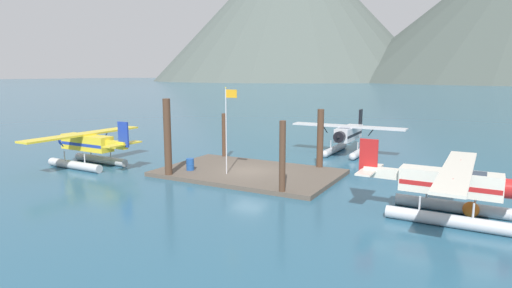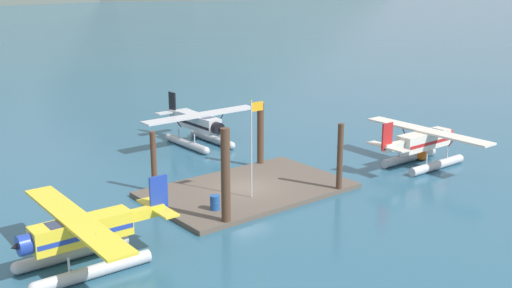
{
  "view_description": "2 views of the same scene",
  "coord_description": "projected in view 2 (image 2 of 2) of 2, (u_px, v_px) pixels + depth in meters",
  "views": [
    {
      "loc": [
        15.02,
        -26.51,
        7.35
      ],
      "look_at": [
        -1.3,
        3.53,
        1.69
      ],
      "focal_mm": 29.72,
      "sensor_mm": 36.0,
      "label": 1
    },
    {
      "loc": [
        -23.41,
        -30.11,
        13.66
      ],
      "look_at": [
        1.98,
        1.62,
        2.56
      ],
      "focal_mm": 43.48,
      "sensor_mm": 36.0,
      "label": 2
    }
  ],
  "objects": [
    {
      "name": "flagpole",
      "position": [
        253.0,
        138.0,
        37.64
      ],
      "size": [
        0.95,
        0.1,
        6.16
      ],
      "color": "silver",
      "rests_on": "dock_platform"
    },
    {
      "name": "ground_plane",
      "position": [
        248.0,
        192.0,
        40.39
      ],
      "size": [
        1200.0,
        1200.0,
        0.0
      ],
      "primitive_type": "plane",
      "color": "#285670"
    },
    {
      "name": "seaplane_cream_stbd_aft",
      "position": [
        424.0,
        145.0,
        45.62
      ],
      "size": [
        7.98,
        10.42,
        3.84
      ],
      "color": "#B7BABF",
      "rests_on": "ground"
    },
    {
      "name": "seaplane_silver_bow_right",
      "position": [
        199.0,
        126.0,
        51.17
      ],
      "size": [
        10.4,
        7.98,
        3.84
      ],
      "color": "#B7BABF",
      "rests_on": "ground"
    },
    {
      "name": "piling_far_right",
      "position": [
        260.0,
        136.0,
        45.1
      ],
      "size": [
        0.49,
        0.49,
        4.74
      ],
      "primitive_type": "cylinder",
      "color": "#4C3323",
      "rests_on": "ground"
    },
    {
      "name": "piling_near_right",
      "position": [
        340.0,
        159.0,
        39.61
      ],
      "size": [
        0.39,
        0.39,
        4.62
      ],
      "primitive_type": "cylinder",
      "color": "#4C3323",
      "rests_on": "ground"
    },
    {
      "name": "dock_platform",
      "position": [
        248.0,
        190.0,
        40.35
      ],
      "size": [
        12.86,
        8.06,
        0.3
      ],
      "primitive_type": "cube",
      "color": "brown",
      "rests_on": "ground"
    },
    {
      "name": "piling_near_left",
      "position": [
        226.0,
        178.0,
        34.18
      ],
      "size": [
        0.52,
        0.52,
        5.67
      ],
      "primitive_type": "cylinder",
      "color": "#4C3323",
      "rests_on": "ground"
    },
    {
      "name": "mooring_buoy",
      "position": [
        422.0,
        155.0,
        47.18
      ],
      "size": [
        0.82,
        0.82,
        0.82
      ],
      "primitive_type": "sphere",
      "color": "orange",
      "rests_on": "ground"
    },
    {
      "name": "fuel_drum",
      "position": [
        215.0,
        203.0,
        36.41
      ],
      "size": [
        0.62,
        0.62,
        0.88
      ],
      "color": "#1E4C99",
      "rests_on": "dock_platform"
    },
    {
      "name": "piling_far_left",
      "position": [
        154.0,
        162.0,
        40.01
      ],
      "size": [
        0.37,
        0.37,
        4.01
      ],
      "primitive_type": "cylinder",
      "color": "#4C3323",
      "rests_on": "ground"
    },
    {
      "name": "seaplane_yellow_port_aft",
      "position": [
        82.0,
        238.0,
        29.5
      ],
      "size": [
        7.98,
        10.43,
        3.84
      ],
      "color": "#B7BABF",
      "rests_on": "ground"
    }
  ]
}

